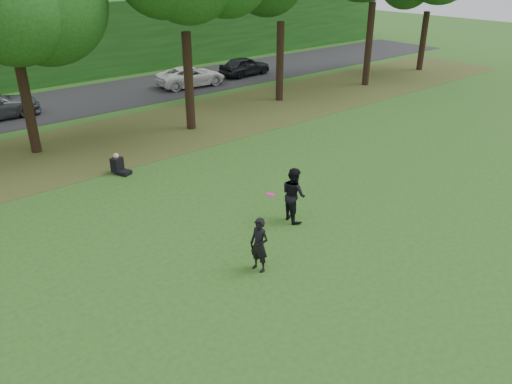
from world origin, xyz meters
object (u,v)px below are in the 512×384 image
at_px(player_left, 259,245).
at_px(frisbee, 271,194).
at_px(seated_person, 119,166).
at_px(player_right, 294,194).

xyz_separation_m(player_left, frisbee, (0.93, 0.62, 0.98)).
bearing_deg(frisbee, seated_person, 95.95).
xyz_separation_m(player_left, seated_person, (0.09, 8.62, -0.47)).
bearing_deg(player_right, player_left, 131.51).
distance_m(frisbee, seated_person, 8.18).
height_order(frisbee, seated_person, frisbee).
bearing_deg(player_left, frisbee, 112.51).
bearing_deg(player_left, player_right, 107.87).
bearing_deg(seated_person, frisbee, -106.59).
bearing_deg(seated_person, player_right, -92.50).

